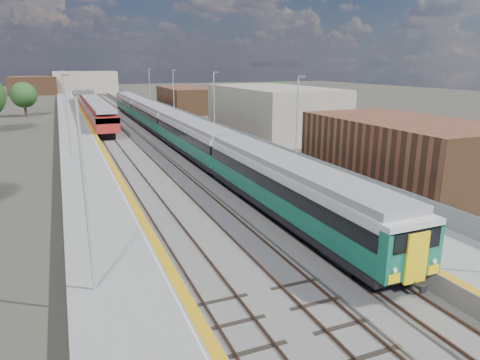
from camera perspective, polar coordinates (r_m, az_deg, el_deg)
ground at (r=59.43m, az=-12.03°, el=5.81°), size 320.00×320.00×0.00m
ballast_bed at (r=61.51m, az=-14.54°, el=5.99°), size 10.50×155.00×0.06m
tracks at (r=63.22m, az=-14.24°, el=6.32°), size 8.96×160.00×0.17m
platform_right at (r=62.90m, az=-7.74°, el=7.00°), size 4.70×155.00×8.52m
platform_left at (r=60.86m, az=-20.93°, el=5.85°), size 4.30×155.00×8.52m
buildings at (r=146.49m, az=-26.40°, el=14.20°), size 72.00×185.50×40.00m
green_train at (r=53.64m, az=-9.35°, el=7.38°), size 2.89×80.52×3.18m
red_train at (r=84.70m, az=-19.30°, el=9.50°), size 2.93×59.38×3.70m
tree_c at (r=88.56m, az=-26.90°, el=10.08°), size 4.61×4.61×6.25m
tree_d at (r=76.78m, az=4.82°, el=11.21°), size 4.79×4.79×6.50m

